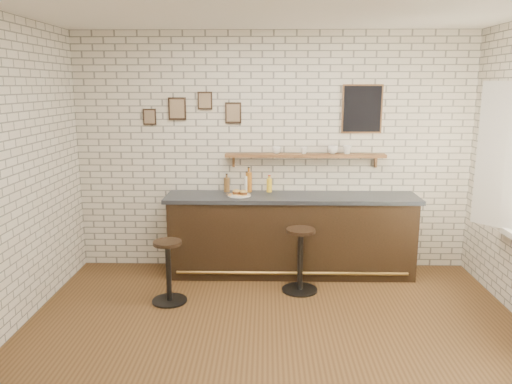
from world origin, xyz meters
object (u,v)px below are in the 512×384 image
(condiment_bottle_yellow, at_px, (269,185))
(shelf_cup_b, at_px, (304,150))
(sandwich_plate, at_px, (239,195))
(shelf_cup_a, at_px, (277,150))
(bar_counter, at_px, (291,235))
(bar_stool_left, at_px, (168,269))
(ciabatta_sandwich, at_px, (240,192))
(bar_stool_right, at_px, (300,258))
(bitters_bottle_amber, at_px, (249,182))
(shelf_cup_d, at_px, (347,150))
(bitters_bottle_white, at_px, (247,184))
(shelf_cup_c, at_px, (333,150))
(bitters_bottle_brown, at_px, (227,184))

(condiment_bottle_yellow, bearing_deg, shelf_cup_b, 0.03)
(sandwich_plate, distance_m, shelf_cup_a, 0.74)
(bar_counter, relative_size, bar_stool_left, 4.46)
(shelf_cup_a, bearing_deg, ciabatta_sandwich, -174.63)
(ciabatta_sandwich, relative_size, condiment_bottle_yellow, 0.93)
(shelf_cup_b, bearing_deg, bar_stool_right, -158.94)
(bar_counter, bearing_deg, sandwich_plate, -176.63)
(bitters_bottle_amber, xyz_separation_m, shelf_cup_b, (0.69, 0.00, 0.40))
(bar_counter, bearing_deg, bar_stool_right, -81.78)
(shelf_cup_a, xyz_separation_m, shelf_cup_b, (0.34, 0.00, -0.00))
(bar_stool_right, bearing_deg, sandwich_plate, 144.41)
(condiment_bottle_yellow, xyz_separation_m, shelf_cup_d, (0.97, 0.00, 0.45))
(bitters_bottle_white, height_order, shelf_cup_d, shelf_cup_d)
(bar_counter, xyz_separation_m, bar_stool_left, (-1.38, -0.89, -0.13))
(sandwich_plate, height_order, bar_stool_right, sandwich_plate)
(sandwich_plate, height_order, bitters_bottle_white, bitters_bottle_white)
(bitters_bottle_amber, distance_m, shelf_cup_c, 1.13)
(condiment_bottle_yellow, xyz_separation_m, shelf_cup_c, (0.79, 0.00, 0.45))
(shelf_cup_a, distance_m, shelf_cup_b, 0.34)
(shelf_cup_d, bearing_deg, shelf_cup_b, -177.47)
(bitters_bottle_brown, xyz_separation_m, bitters_bottle_white, (0.25, 0.00, 0.01))
(bar_stool_right, bearing_deg, shelf_cup_d, 51.01)
(shelf_cup_a, height_order, shelf_cup_b, shelf_cup_a)
(condiment_bottle_yellow, height_order, bar_stool_left, condiment_bottle_yellow)
(bitters_bottle_white, distance_m, bitters_bottle_amber, 0.04)
(bitters_bottle_brown, height_order, bar_stool_left, bitters_bottle_brown)
(ciabatta_sandwich, bearing_deg, bar_stool_right, -35.92)
(bitters_bottle_white, distance_m, shelf_cup_d, 1.33)
(shelf_cup_d, bearing_deg, bar_counter, -161.31)
(bitters_bottle_white, relative_size, condiment_bottle_yellow, 1.21)
(bitters_bottle_amber, relative_size, shelf_cup_b, 3.51)
(bar_counter, bearing_deg, bitters_bottle_white, 160.32)
(bar_counter, bearing_deg, condiment_bottle_yellow, 143.91)
(bitters_bottle_brown, distance_m, bitters_bottle_white, 0.25)
(sandwich_plate, xyz_separation_m, shelf_cup_d, (1.34, 0.24, 0.54))
(shelf_cup_a, bearing_deg, bitters_bottle_amber, 157.48)
(condiment_bottle_yellow, bearing_deg, shelf_cup_d, 0.02)
(bar_stool_left, distance_m, shelf_cup_b, 2.21)
(sandwich_plate, distance_m, bar_stool_left, 1.29)
(bar_stool_right, bearing_deg, shelf_cup_a, 109.31)
(shelf_cup_d, bearing_deg, shelf_cup_a, -177.47)
(bitters_bottle_brown, distance_m, condiment_bottle_yellow, 0.54)
(condiment_bottle_yellow, height_order, shelf_cup_d, shelf_cup_d)
(bitters_bottle_brown, bearing_deg, shelf_cup_a, 0.02)
(bitters_bottle_white, xyz_separation_m, shelf_cup_c, (1.07, 0.00, 0.43))
(sandwich_plate, height_order, shelf_cup_d, shelf_cup_d)
(bitters_bottle_white, distance_m, condiment_bottle_yellow, 0.29)
(bar_counter, distance_m, shelf_cup_b, 1.07)
(shelf_cup_b, bearing_deg, bitters_bottle_brown, 116.74)
(shelf_cup_c, bearing_deg, bar_stool_right, 142.07)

